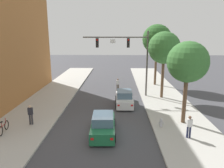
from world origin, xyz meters
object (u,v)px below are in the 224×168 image
Objects in this scene: fire_hydrant at (161,122)px; street_tree_second at (164,48)px; car_lead_white at (124,99)px; street_tree_nearest at (188,62)px; traffic_signal_mast at (129,51)px; bicycle_leaning at (4,128)px; street_tree_third at (157,39)px; car_following_green at (103,125)px; pedestrian_crossing_road at (118,84)px; pedestrian_sidewalk_right_walker at (189,126)px; pedestrian_sidewalk_left_walker at (31,114)px.

fire_hydrant is 9.81m from street_tree_second.
car_lead_white is 0.64× the size of street_tree_nearest.
traffic_signal_mast reaches higher than bicycle_leaning.
fire_hydrant is 0.08× the size of street_tree_third.
street_tree_third is at bearing 53.73° from traffic_signal_mast.
street_tree_third is (-0.04, 13.51, 1.42)m from street_tree_nearest.
car_following_green is 2.61× the size of pedestrian_crossing_road.
pedestrian_crossing_road is at bearing 96.63° from car_lead_white.
pedestrian_sidewalk_right_walker is at bearing -59.46° from car_lead_white.
traffic_signal_mast reaches higher than pedestrian_crossing_road.
car_lead_white is 1.00× the size of car_following_green.
street_tree_nearest is (0.41, 2.69, 4.10)m from pedestrian_sidewalk_right_walker.
pedestrian_crossing_road is at bearing 56.25° from bicycle_leaning.
traffic_signal_mast is 7.15m from street_tree_third.
pedestrian_sidewalk_right_walker is (12.04, -1.94, 0.00)m from pedestrian_sidewalk_left_walker.
traffic_signal_mast is at bearing 46.13° from pedestrian_sidewalk_left_walker.
fire_hydrant is (3.42, -11.35, -0.41)m from pedestrian_crossing_road.
bicycle_leaning is at bearing -134.10° from pedestrian_sidewalk_left_walker.
pedestrian_crossing_road is at bearing 84.99° from car_following_green.
traffic_signal_mast is 10.42× the size of fire_hydrant.
car_following_green is 8.13m from street_tree_nearest.
car_following_green is 12.18m from street_tree_second.
traffic_signal_mast is 3.94m from street_tree_second.
street_tree_nearest is (4.75, -4.66, 4.44)m from car_lead_white.
pedestrian_sidewalk_right_walker is 13.52m from bicycle_leaning.
traffic_signal_mast is at bearing 170.56° from street_tree_second.
fire_hydrant is at bearing 6.47° from bicycle_leaning.
street_tree_second is (5.08, -3.27, 4.88)m from pedestrian_crossing_road.
pedestrian_crossing_road reaches higher than fire_hydrant.
street_tree_nearest is 0.79× the size of street_tree_third.
car_following_green is 4.65m from fire_hydrant.
street_tree_nearest is (2.01, 0.90, 4.65)m from fire_hydrant.
street_tree_third reaches higher than street_tree_second.
car_lead_white is at bearing 37.06° from bicycle_leaning.
pedestrian_sidewalk_left_walker reaches higher than car_following_green.
pedestrian_sidewalk_right_walker is 0.25× the size of street_tree_nearest.
pedestrian_sidewalk_right_walker is (3.79, -10.52, -4.32)m from traffic_signal_mast.
street_tree_nearest reaches higher than pedestrian_sidewalk_right_walker.
street_tree_second is at bearing 89.58° from pedestrian_sidewalk_right_walker.
car_following_green is at bearing -11.93° from pedestrian_sidewalk_left_walker.
car_lead_white is at bearing 75.18° from car_following_green.
traffic_signal_mast is at bearing 80.25° from car_lead_white.
pedestrian_crossing_road is at bearing 117.43° from street_tree_nearest.
street_tree_nearest reaches higher than car_following_green.
pedestrian_sidewalk_left_walker reaches higher than fire_hydrant.
street_tree_nearest is (5.43, -10.45, 4.25)m from pedestrian_crossing_road.
fire_hydrant is at bearing -63.75° from car_lead_white.
car_lead_white is (-0.54, -3.16, -4.66)m from traffic_signal_mast.
street_tree_third is at bearing 29.61° from pedestrian_crossing_road.
street_tree_third reaches higher than street_tree_nearest.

